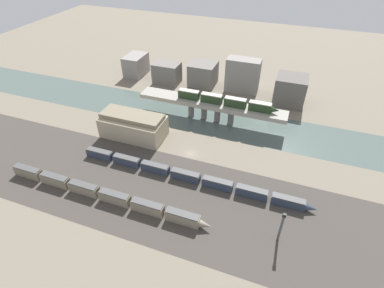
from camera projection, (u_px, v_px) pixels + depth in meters
ground_plane at (191, 154)px, 122.36m from camera, size 400.00×400.00×0.00m
railbed_yard at (167, 195)px, 104.47m from camera, size 280.00×42.00×0.01m
river_water at (210, 119)px, 142.89m from camera, size 320.00×26.04×0.01m
bridge at (211, 105)px, 138.24m from camera, size 69.12×8.56×9.39m
train_on_bridge at (226, 101)px, 134.11m from camera, size 46.31×3.07×4.08m
train_yard_near at (102, 194)px, 102.03m from camera, size 76.58×2.83×4.13m
train_yard_mid at (189, 177)px, 109.21m from camera, size 88.29×2.76×3.55m
warehouse_building at (133, 125)px, 129.60m from camera, size 27.39×13.74×10.89m
signal_tower at (281, 227)px, 86.51m from camera, size 1.00×0.75×11.65m
city_block_far_left at (136, 65)px, 179.91m from camera, size 10.55×15.35×11.79m
city_block_left at (167, 73)px, 171.18m from camera, size 14.79×10.34×11.45m
city_block_center at (203, 74)px, 169.01m from camera, size 14.31×14.18×12.45m
city_block_right at (243, 75)px, 160.81m from camera, size 17.71×8.24×18.13m
city_block_far_right at (290, 90)px, 151.46m from camera, size 15.14×14.33×14.34m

